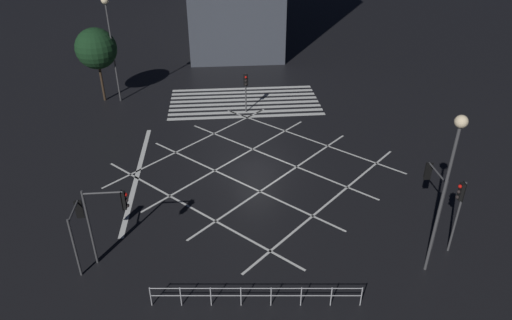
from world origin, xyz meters
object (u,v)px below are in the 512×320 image
street_lamp_west (108,22)px  traffic_light_median_south (246,85)px  traffic_light_nw_cross (433,188)px  street_lamp_east (451,164)px  traffic_light_ne_cross (77,222)px  traffic_light_ne_main (108,211)px  street_tree_near (96,49)px  traffic_light_nw_main (459,203)px

street_lamp_west → traffic_light_median_south: bearing=162.0°
traffic_light_nw_cross → street_lamp_west: (19.01, -20.24, 3.81)m
traffic_light_median_south → street_lamp_east: 20.84m
traffic_light_ne_cross → traffic_light_nw_cross: (-17.24, -0.42, 0.62)m
traffic_light_ne_main → street_lamp_west: 21.47m
traffic_light_ne_cross → street_tree_near: bearing=8.6°
traffic_light_nw_main → traffic_light_nw_cross: (0.71, -1.30, 0.06)m
street_lamp_east → street_lamp_west: size_ratio=0.92×
traffic_light_nw_main → street_lamp_west: (19.72, -21.54, 3.87)m
traffic_light_nw_main → street_lamp_east: street_lamp_east is taller
traffic_light_median_south → street_lamp_east: bearing=20.7°
traffic_light_ne_main → traffic_light_nw_cross: 15.68m
traffic_light_nw_cross → street_tree_near: bearing=44.9°
traffic_light_ne_main → traffic_light_ne_cross: 1.73m
street_lamp_west → street_lamp_east: bearing=128.5°
traffic_light_ne_main → traffic_light_median_south: 18.92m
traffic_light_median_south → street_tree_near: bearing=-107.2°
traffic_light_ne_cross → street_tree_near: size_ratio=0.52×
traffic_light_ne_main → traffic_light_nw_main: (-16.38, 0.66, -0.14)m
traffic_light_nw_cross → street_tree_near: size_ratio=0.64×
traffic_light_nw_main → traffic_light_nw_cross: bearing=-61.2°
street_lamp_west → traffic_light_nw_main: bearing=132.5°
street_lamp_east → traffic_light_median_south: bearing=-69.3°
traffic_light_ne_cross → street_tree_near: street_tree_near is taller
traffic_light_nw_main → traffic_light_median_south: size_ratio=1.23×
traffic_light_median_south → traffic_light_ne_cross: bearing=-27.9°
traffic_light_ne_cross → street_lamp_east: 16.84m
street_tree_near → traffic_light_ne_cross: bearing=98.6°
traffic_light_ne_main → traffic_light_nw_cross: bearing=2.3°
traffic_light_nw_cross → traffic_light_nw_main: bearing=-151.2°
traffic_light_ne_cross → traffic_light_median_south: 19.39m
traffic_light_median_south → street_tree_near: size_ratio=0.52×
traffic_light_median_south → street_lamp_west: (10.84, -3.52, 4.41)m
street_tree_near → street_lamp_west: bearing=169.7°
traffic_light_ne_cross → street_lamp_east: bearing=-97.2°
street_tree_near → traffic_light_ne_main: bearing=102.7°
street_lamp_east → street_lamp_west: 29.08m
traffic_light_median_south → traffic_light_nw_cross: 18.62m
street_lamp_east → street_tree_near: (19.51, -22.99, -1.27)m
traffic_light_ne_cross → street_lamp_west: bearing=4.9°
traffic_light_nw_main → street_lamp_west: size_ratio=0.46×
traffic_light_ne_main → street_lamp_west: size_ratio=0.47×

